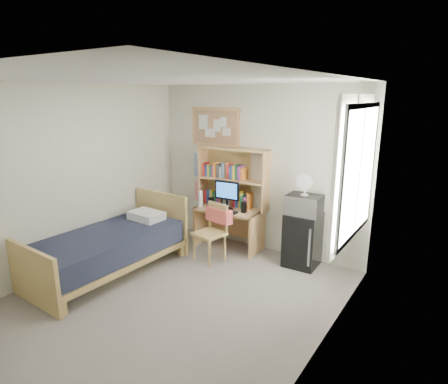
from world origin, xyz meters
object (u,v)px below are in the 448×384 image
Objects in this scene: desk_chair at (209,233)px; desk_fan at (305,186)px; bulletin_board at (215,127)px; speaker_right at (244,207)px; mini_fridge at (303,239)px; speaker_left at (211,202)px; monitor at (227,196)px; desk at (229,228)px; bed at (108,253)px; microwave at (304,205)px.

desk_chair is 1.57m from desk_fan.
desk_chair is (0.50, -0.89, -1.48)m from bulletin_board.
speaker_right is (0.26, 0.56, 0.30)m from desk_chair.
mini_fridge is 1.59m from speaker_left.
desk_chair is 0.69m from speaker_left.
monitor reaches higher than speaker_right.
bed is (-0.93, -1.69, -0.04)m from desk.
desk_fan is (1.71, -0.26, -0.71)m from bulletin_board.
microwave is (0.00, -0.02, 0.53)m from mini_fridge.
mini_fridge is at bearing 90.00° from microwave.
mini_fridge is 0.81m from desk_fan.
desk is at bearing -31.94° from bulletin_board.
monitor is 1.26m from microwave.
desk is at bearing 90.00° from monitor.
speaker_left is at bearing -168.69° from desk.
speaker_left reaches higher than bed.
speaker_right is at bearing 0.00° from speaker_left.
desk is at bearing 179.94° from mini_fridge.
microwave reaches higher than desk.
speaker_left is 0.60m from speaker_right.
microwave is at bearing -0.09° from monitor.
speaker_right is at bearing 0.00° from monitor.
desk is 1.39m from microwave.
bed is at bearing -143.89° from microwave.
desk reaches higher than bed.
bulletin_board reaches higher than monitor.
desk_fan is (0.95, 0.06, 0.46)m from speaker_right.
microwave is (0.95, 0.06, 0.19)m from speaker_right.
desk_fan is at bearing -0.09° from monitor.
mini_fridge is at bearing 0.66° from speaker_left.
bulletin_board is 1.87m from desk_fan.
microwave is at bearing -2.83° from desk.
bulletin_board reaches higher than desk_chair.
monitor is at bearing -90.00° from desk.
mini_fridge is 1.67× the size of microwave.
microwave is (1.21, 0.62, 0.49)m from desk_chair.
desk is 6.35× the size of speaker_right.
microwave is (1.26, 0.02, 0.60)m from desk.
bulletin_board is 1.99m from microwave.
microwave reaches higher than mini_fridge.
bulletin_board is at bearing 110.04° from speaker_left.
mini_fridge is at bearing -1.91° from desk.
monitor is 0.94× the size of microwave.
desk_chair is at bearing -118.44° from speaker_right.
bulletin_board is 1.97× the size of microwave.
speaker_right reaches higher than bed.
bulletin_board reaches higher than speaker_right.
desk_fan reaches higher than speaker_right.
mini_fridge is at bearing 0.82° from monitor.
speaker_left is at bearing -180.00° from speaker_right.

